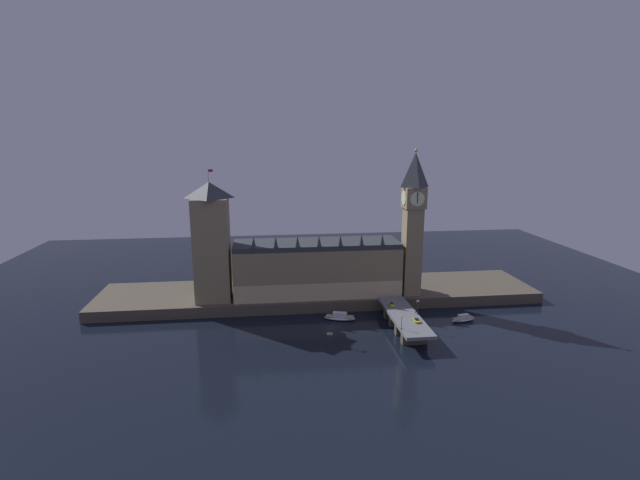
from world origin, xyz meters
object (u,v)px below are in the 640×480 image
(car_southbound_lead, at_px, (417,320))
(boat_downstream, at_px, (463,319))
(pedestrian_mid_walk, at_px, (416,311))
(clock_tower, at_px, (413,219))
(street_lamp_mid, at_px, (418,305))
(boat_upstream, at_px, (340,317))
(car_northbound_lead, at_px, (391,304))
(victoria_tower, at_px, (212,242))
(street_lamp_near, at_px, (402,320))

(car_southbound_lead, height_order, boat_downstream, car_southbound_lead)
(pedestrian_mid_walk, distance_m, boat_downstream, 25.37)
(pedestrian_mid_walk, bearing_deg, clock_tower, 77.09)
(street_lamp_mid, bearing_deg, boat_upstream, 155.95)
(car_northbound_lead, bearing_deg, victoria_tower, 163.81)
(pedestrian_mid_walk, bearing_deg, street_lamp_near, -124.86)
(clock_tower, bearing_deg, car_southbound_lead, -103.68)
(street_lamp_mid, distance_m, boat_downstream, 26.18)
(car_northbound_lead, bearing_deg, boat_downstream, -9.42)
(street_lamp_near, bearing_deg, pedestrian_mid_walk, 55.14)
(car_northbound_lead, height_order, boat_downstream, car_northbound_lead)
(street_lamp_near, distance_m, street_lamp_mid, 18.68)
(car_northbound_lead, xyz_separation_m, street_lamp_mid, (8.43, -11.12, 3.29))
(car_southbound_lead, xyz_separation_m, street_lamp_mid, (3.08, 8.04, 3.36))
(car_southbound_lead, height_order, street_lamp_mid, street_lamp_mid)
(car_southbound_lead, relative_size, street_lamp_mid, 0.69)
(boat_downstream, bearing_deg, victoria_tower, 165.70)
(clock_tower, bearing_deg, street_lamp_near, -111.47)
(car_northbound_lead, bearing_deg, car_southbound_lead, -74.40)
(victoria_tower, relative_size, car_northbound_lead, 15.85)
(boat_downstream, bearing_deg, boat_upstream, 171.46)
(street_lamp_mid, xyz_separation_m, boat_downstream, (23.66, 5.80, -9.60))
(pedestrian_mid_walk, distance_m, street_lamp_mid, 3.26)
(victoria_tower, distance_m, pedestrian_mid_walk, 98.40)
(clock_tower, relative_size, street_lamp_mid, 11.14)
(pedestrian_mid_walk, relative_size, boat_upstream, 0.12)
(car_southbound_lead, height_order, street_lamp_near, street_lamp_near)
(clock_tower, distance_m, car_southbound_lead, 53.26)
(clock_tower, height_order, car_northbound_lead, clock_tower)
(car_northbound_lead, distance_m, car_southbound_lead, 19.89)
(street_lamp_mid, relative_size, boat_downstream, 0.54)
(street_lamp_near, height_order, boat_downstream, street_lamp_near)
(boat_upstream, bearing_deg, boat_downstream, -8.54)
(victoria_tower, height_order, pedestrian_mid_walk, victoria_tower)
(car_northbound_lead, relative_size, boat_downstream, 0.34)
(car_northbound_lead, height_order, street_lamp_near, street_lamp_near)
(pedestrian_mid_walk, bearing_deg, victoria_tower, 159.42)
(clock_tower, relative_size, boat_downstream, 6.07)
(street_lamp_near, relative_size, boat_upstream, 0.40)
(pedestrian_mid_walk, bearing_deg, street_lamp_mid, -71.84)
(victoria_tower, distance_m, boat_upstream, 69.23)
(street_lamp_near, height_order, boat_upstream, street_lamp_near)
(car_northbound_lead, height_order, boat_upstream, car_northbound_lead)
(car_northbound_lead, distance_m, boat_upstream, 24.14)
(victoria_tower, bearing_deg, boat_upstream, -19.55)
(pedestrian_mid_walk, relative_size, street_lamp_near, 0.31)
(victoria_tower, distance_m, street_lamp_mid, 98.45)
(boat_upstream, bearing_deg, victoria_tower, 160.45)
(street_lamp_mid, relative_size, boat_upstream, 0.43)
(car_southbound_lead, bearing_deg, boat_upstream, 142.17)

